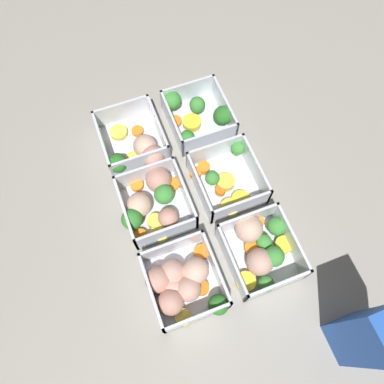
% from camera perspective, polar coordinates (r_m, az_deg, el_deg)
% --- Properties ---
extents(ground_plane, '(4.00, 4.00, 0.00)m').
position_cam_1_polar(ground_plane, '(0.74, 0.00, -0.60)').
color(ground_plane, gray).
extents(container_near_left, '(0.16, 0.12, 0.06)m').
position_cam_1_polar(container_near_left, '(0.77, -8.43, 6.82)').
color(container_near_left, silver).
rests_on(container_near_left, ground_plane).
extents(container_near_center, '(0.15, 0.13, 0.06)m').
position_cam_1_polar(container_near_center, '(0.71, -5.93, -1.65)').
color(container_near_center, silver).
rests_on(container_near_center, ground_plane).
extents(container_near_right, '(0.14, 0.14, 0.06)m').
position_cam_1_polar(container_near_right, '(0.67, -1.62, -13.78)').
color(container_near_right, silver).
rests_on(container_near_right, ground_plane).
extents(container_far_left, '(0.14, 0.13, 0.06)m').
position_cam_1_polar(container_far_left, '(0.80, 0.76, 11.59)').
color(container_far_left, silver).
rests_on(container_far_left, ground_plane).
extents(container_far_center, '(0.14, 0.13, 0.06)m').
position_cam_1_polar(container_far_center, '(0.74, 5.21, 1.86)').
color(container_far_center, silver).
rests_on(container_far_center, ground_plane).
extents(container_far_right, '(0.15, 0.14, 0.06)m').
position_cam_1_polar(container_far_right, '(0.69, 10.38, -8.53)').
color(container_far_right, silver).
rests_on(container_far_right, ground_plane).
extents(juice_carton, '(0.07, 0.07, 0.20)m').
position_cam_1_polar(juice_carton, '(0.64, 25.67, -19.18)').
color(juice_carton, blue).
rests_on(juice_carton, ground_plane).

